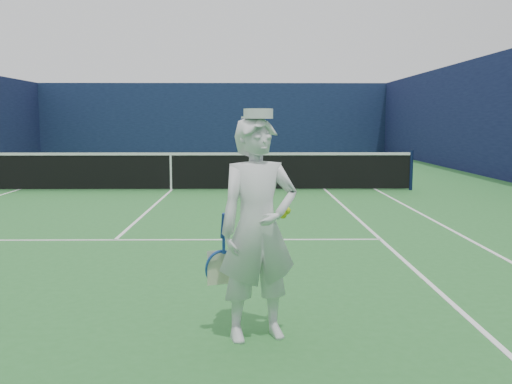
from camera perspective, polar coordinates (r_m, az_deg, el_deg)
ground at (r=15.32m, az=-8.48°, el=0.16°), size 80.00×80.00×0.00m
court_markings at (r=15.32m, az=-8.48°, el=0.17°), size 11.03×23.83×0.01m
windscreen_fence at (r=15.21m, az=-8.61°, el=7.66°), size 20.12×36.12×4.00m
tennis_net at (r=15.26m, az=-8.51°, el=2.23°), size 12.88×0.09×1.07m
tennis_player at (r=4.75m, az=0.21°, el=-3.67°), size 0.88×0.64×1.93m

